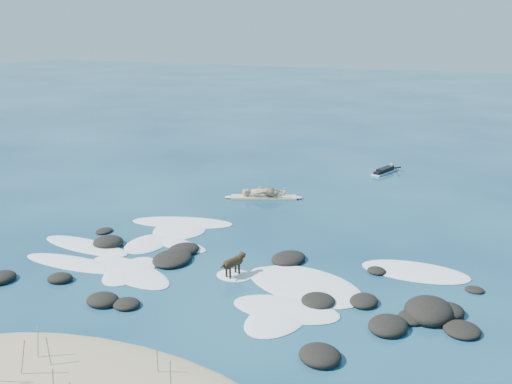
% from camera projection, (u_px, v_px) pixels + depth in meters
% --- Properties ---
extents(ground, '(160.00, 160.00, 0.00)m').
position_uv_depth(ground, '(247.00, 255.00, 18.61)').
color(ground, '#0A2642').
rests_on(ground, ground).
extents(dune_grass, '(3.69, 2.04, 1.05)m').
position_uv_depth(dune_grass, '(57.00, 372.00, 11.39)').
color(dune_grass, olive).
rests_on(dune_grass, ground).
extents(reef_rocks, '(13.62, 6.33, 0.56)m').
position_uv_depth(reef_rocks, '(271.00, 288.00, 16.09)').
color(reef_rocks, black).
rests_on(reef_rocks, ground).
extents(breaking_foam, '(14.12, 7.82, 0.12)m').
position_uv_depth(breaking_foam, '(218.00, 264.00, 17.87)').
color(breaking_foam, white).
rests_on(breaking_foam, ground).
extents(standing_surfer_rig, '(3.27, 1.57, 1.93)m').
position_uv_depth(standing_surfer_rig, '(264.00, 181.00, 24.41)').
color(standing_surfer_rig, beige).
rests_on(standing_surfer_rig, ground).
extents(paddling_surfer_rig, '(1.24, 2.15, 0.38)m').
position_uv_depth(paddling_surfer_rig, '(385.00, 170.00, 28.80)').
color(paddling_surfer_rig, silver).
rests_on(paddling_surfer_rig, ground).
extents(dog, '(0.50, 1.08, 0.70)m').
position_uv_depth(dog, '(234.00, 262.00, 16.90)').
color(dog, black).
rests_on(dog, ground).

